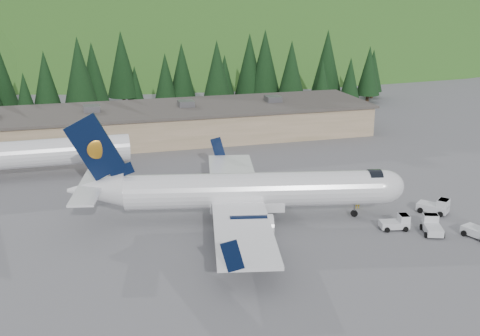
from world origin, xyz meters
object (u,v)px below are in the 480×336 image
at_px(second_airliner, 20,154).
at_px(terminal_building, 156,123).
at_px(airliner, 246,192).
at_px(baggage_tug_a, 397,223).
at_px(baggage_tug_b, 436,206).
at_px(baggage_tug_c, 432,226).
at_px(ramp_worker, 358,201).

relative_size(second_airliner, terminal_building, 0.39).
height_order(airliner, second_airliner, airliner).
relative_size(baggage_tug_a, baggage_tug_b, 0.88).
bearing_deg(second_airliner, baggage_tug_c, -36.53).
bearing_deg(baggage_tug_a, second_airliner, 153.83).
bearing_deg(terminal_building, second_airliner, -141.22).
relative_size(airliner, baggage_tug_b, 10.06).
distance_m(baggage_tug_c, terminal_building, 51.02).
bearing_deg(baggage_tug_b, baggage_tug_a, -106.38).
distance_m(airliner, baggage_tug_a, 15.96).
xyz_separation_m(second_airliner, baggage_tug_b, (44.55, -25.74, -2.54)).
height_order(baggage_tug_b, terminal_building, terminal_building).
relative_size(baggage_tug_a, terminal_building, 0.04).
relative_size(baggage_tug_a, ramp_worker, 1.83).
bearing_deg(second_airliner, baggage_tug_a, -36.88).
bearing_deg(second_airliner, ramp_worker, -30.77).
xyz_separation_m(baggage_tug_b, baggage_tug_c, (-3.51, -4.66, -0.03)).
relative_size(airliner, terminal_building, 0.50).
distance_m(second_airliner, baggage_tug_a, 47.72).
distance_m(second_airliner, baggage_tug_b, 51.51).
bearing_deg(ramp_worker, baggage_tug_a, 102.15).
xyz_separation_m(baggage_tug_c, ramp_worker, (-4.08, 8.39, 0.11)).
xyz_separation_m(second_airliner, baggage_tug_c, (41.04, -30.40, -2.57)).
relative_size(airliner, second_airliner, 1.30).
height_order(baggage_tug_a, terminal_building, terminal_building).
bearing_deg(baggage_tug_c, baggage_tug_b, -17.13).
distance_m(airliner, second_airliner, 32.34).
distance_m(terminal_building, ramp_worker, 41.69).
relative_size(airliner, baggage_tug_a, 11.37).
bearing_deg(baggage_tug_a, airliner, 165.11).
distance_m(airliner, ramp_worker, 13.26).
bearing_deg(ramp_worker, second_airliner, -28.60).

